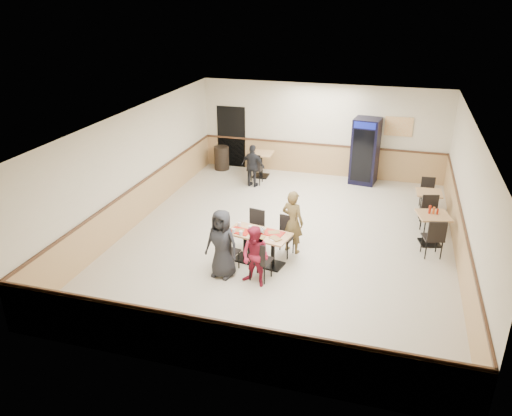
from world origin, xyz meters
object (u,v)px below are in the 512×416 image
(main_table, at_px, (259,243))
(diner_man_opposite, at_px, (293,222))
(side_table_far, at_px, (428,200))
(back_table, at_px, (261,161))
(diner_woman_right, at_px, (255,257))
(trash_bin, at_px, (222,158))
(side_table_near, at_px, (432,224))
(diner_woman_left, at_px, (222,244))
(lone_diner, at_px, (253,166))
(pepsi_cooler, at_px, (365,151))

(main_table, xyz_separation_m, diner_man_opposite, (0.60, 0.74, 0.27))
(side_table_far, height_order, back_table, back_table)
(diner_woman_right, distance_m, trash_bin, 7.49)
(main_table, xyz_separation_m, diner_woman_right, (0.18, -0.90, 0.16))
(side_table_near, bearing_deg, diner_woman_right, -140.59)
(diner_woman_left, height_order, back_table, diner_woman_left)
(main_table, xyz_separation_m, diner_woman_left, (-0.60, -0.74, 0.27))
(main_table, relative_size, side_table_far, 2.12)
(diner_man_opposite, bearing_deg, lone_diner, -43.16)
(diner_woman_left, bearing_deg, side_table_near, 42.61)
(side_table_near, bearing_deg, pepsi_cooler, 116.61)
(diner_woman_right, xyz_separation_m, lone_diner, (-1.67, 5.50, 0.01))
(lone_diner, xyz_separation_m, side_table_far, (5.20, -0.89, -0.20))
(trash_bin, bearing_deg, main_table, -63.09)
(side_table_far, height_order, pepsi_cooler, pepsi_cooler)
(side_table_near, bearing_deg, side_table_far, 91.41)
(diner_man_opposite, xyz_separation_m, side_table_near, (3.15, 1.29, -0.25))
(main_table, relative_size, diner_man_opposite, 0.98)
(main_table, xyz_separation_m, pepsi_cooler, (1.80, 5.93, 0.54))
(diner_man_opposite, relative_size, trash_bin, 1.90)
(main_table, xyz_separation_m, trash_bin, (-2.99, 5.88, -0.10))
(trash_bin, bearing_deg, diner_woman_right, -64.96)
(lone_diner, distance_m, side_table_near, 5.84)
(side_table_far, bearing_deg, lone_diner, 170.30)
(diner_woman_left, distance_m, diner_man_opposite, 1.91)
(side_table_near, distance_m, back_table, 6.30)
(main_table, bearing_deg, side_table_near, 39.50)
(main_table, xyz_separation_m, lone_diner, (-1.49, 4.60, 0.18))
(lone_diner, xyz_separation_m, trash_bin, (-1.49, 1.28, -0.27))
(diner_woman_left, bearing_deg, side_table_far, 55.96)
(side_table_far, distance_m, back_table, 5.51)
(main_table, bearing_deg, diner_woman_right, -67.62)
(trash_bin, bearing_deg, back_table, -13.18)
(main_table, distance_m, lone_diner, 4.84)
(main_table, relative_size, trash_bin, 1.87)
(diner_woman_right, bearing_deg, diner_man_opposite, 93.15)
(pepsi_cooler, bearing_deg, back_table, -165.55)
(diner_man_opposite, bearing_deg, diner_woman_right, 94.03)
(trash_bin, bearing_deg, diner_man_opposite, -55.09)
(lone_diner, distance_m, back_table, 0.94)
(diner_woman_right, bearing_deg, main_table, 118.89)
(back_table, relative_size, pepsi_cooler, 0.40)
(diner_woman_left, bearing_deg, diner_man_opposite, 61.13)
(diner_woman_right, relative_size, trash_bin, 1.64)
(main_table, distance_m, side_table_far, 5.25)
(side_table_near, relative_size, side_table_far, 1.25)
(main_table, distance_m, diner_woman_right, 0.93)
(pepsi_cooler, bearing_deg, side_table_near, -55.74)
(lone_diner, relative_size, side_table_near, 1.52)
(main_table, bearing_deg, side_table_far, 56.00)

